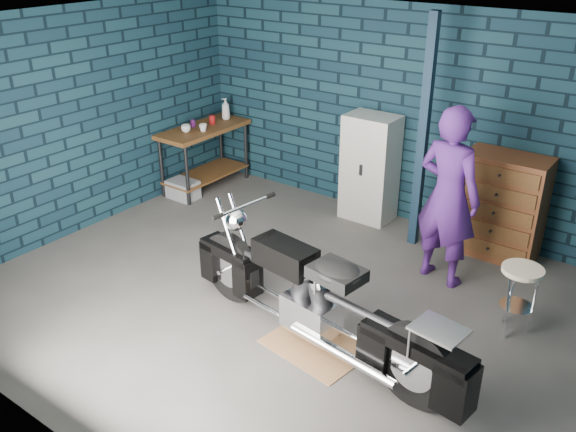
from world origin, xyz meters
name	(u,v)px	position (x,y,z in m)	size (l,w,h in m)	color
ground	(281,298)	(0.00, 0.00, 0.00)	(6.00, 6.00, 0.00)	#53504D
room_walls	(314,107)	(0.00, 0.55, 1.90)	(6.02, 5.01, 2.71)	#0E2330
support_post	(423,136)	(0.55, 1.95, 1.35)	(0.10, 0.10, 2.70)	#112335
workbench	(205,157)	(-2.68, 1.75, 0.46)	(0.60, 1.40, 0.91)	brown
drip_mat	(316,346)	(0.74, -0.45, 0.00)	(0.89, 0.67, 0.01)	brown
motorcycle	(317,293)	(0.74, -0.45, 0.57)	(2.60, 0.70, 1.14)	black
person	(448,197)	(1.15, 1.35, 0.97)	(0.71, 0.46, 1.93)	#4C1F76
storage_bin	(183,189)	(-2.66, 1.25, 0.13)	(0.42, 0.30, 0.26)	gray
locker	(370,168)	(-0.25, 2.23, 0.69)	(0.64, 0.46, 1.38)	silver
tool_chest	(501,207)	(1.45, 2.23, 0.61)	(0.91, 0.51, 1.22)	brown
shop_stool	(517,300)	(2.11, 0.86, 0.34)	(0.38, 0.38, 0.69)	beige
cup_a	(186,129)	(-2.71, 1.44, 0.96)	(0.13, 0.13, 0.10)	beige
cup_b	(203,128)	(-2.54, 1.61, 0.96)	(0.11, 0.11, 0.10)	beige
mug_purple	(193,123)	(-2.81, 1.68, 0.96)	(0.07, 0.07, 0.10)	#5B1966
mug_red	(212,120)	(-2.68, 1.95, 0.97)	(0.09, 0.09, 0.12)	#A41516
bottle	(226,109)	(-2.69, 2.25, 1.07)	(0.12, 0.12, 0.31)	gray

